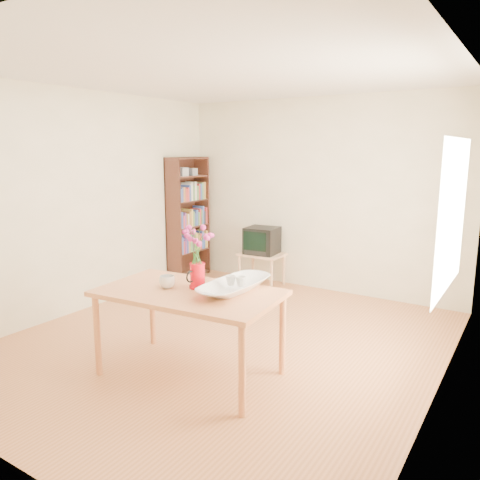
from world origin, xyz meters
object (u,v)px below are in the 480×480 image
Objects in this scene: pitcher at (198,276)px; mug at (167,282)px; table at (189,299)px; television at (262,240)px; bowl at (235,262)px.

mug is at bearing -138.11° from pitcher.
table is 7.11× the size of pitcher.
mug is 2.82m from television.
bowl is 2.79m from television.
television is (-1.17, 2.50, -0.35)m from bowl.
mug is 0.26× the size of bowl.
television is at bearing 102.58° from table.
bowl is 1.14× the size of television.
bowl is (0.33, 0.20, 0.32)m from table.
television is at bearing 116.51° from pitcher.
television is (-0.85, 2.70, -0.02)m from table.
pitcher is 1.63× the size of mug.
table is at bearing -174.35° from mug.
television is at bearing 115.12° from bowl.
mug is (-0.21, -0.03, 0.13)m from table.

